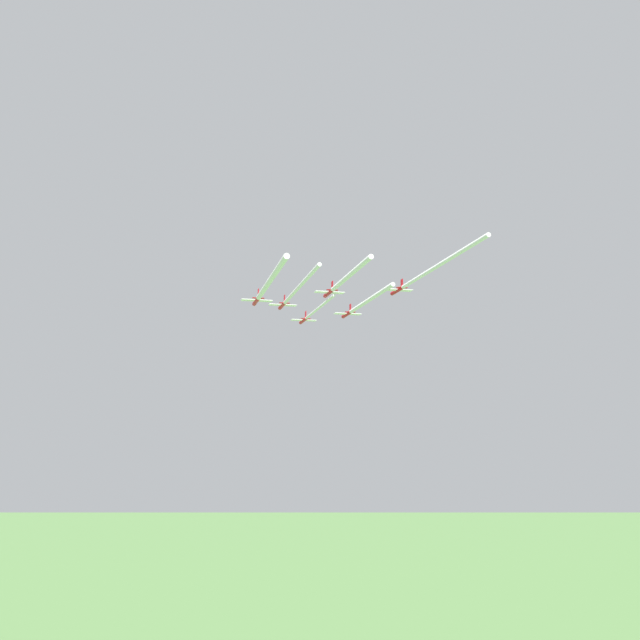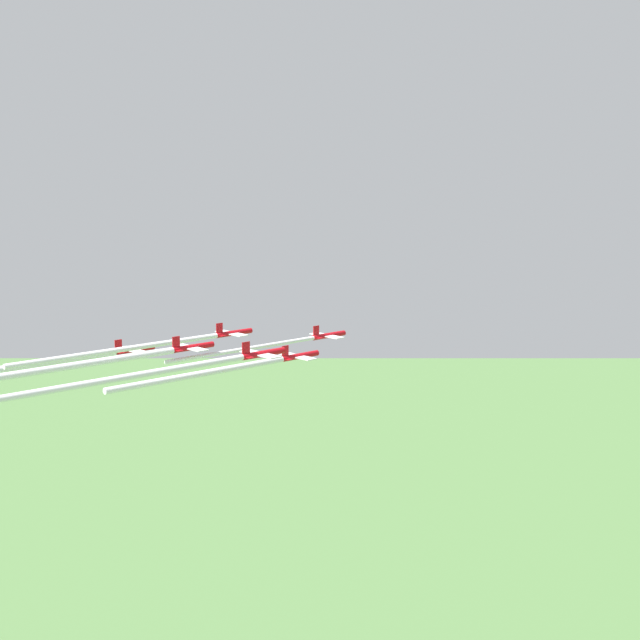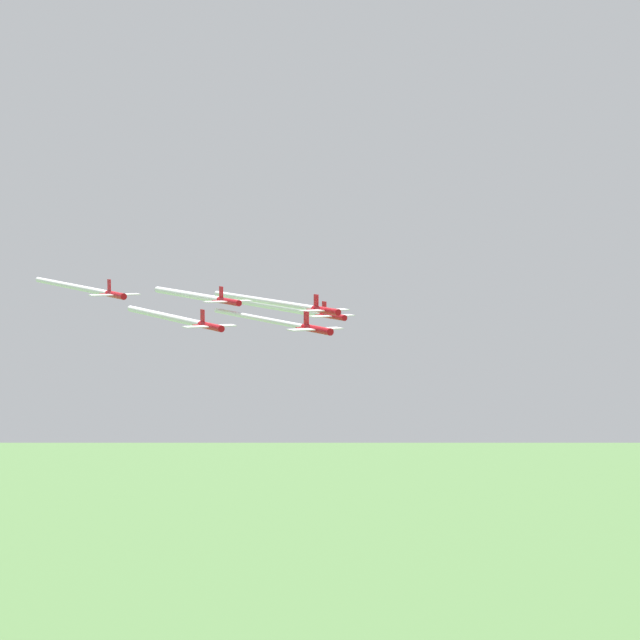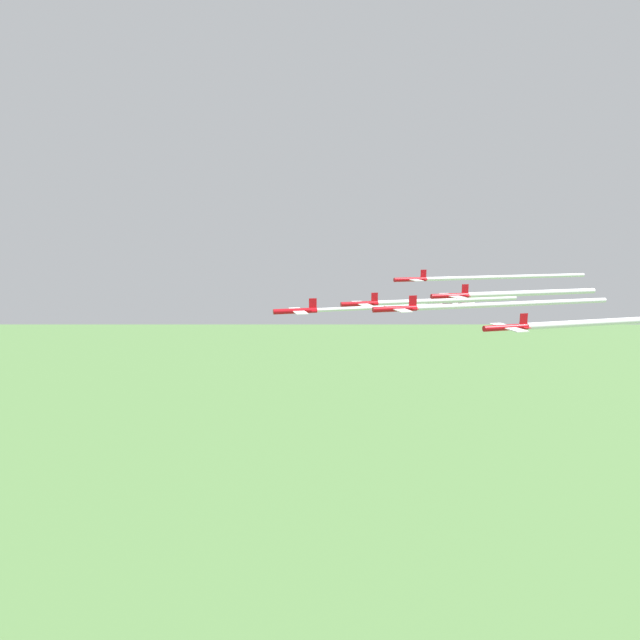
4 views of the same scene
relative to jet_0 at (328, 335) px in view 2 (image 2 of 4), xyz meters
The scene contains 12 objects.
jet_0 is the anchor object (origin of this frame).
jet_1 20.39m from the jet_0, 151.71° to the left, with size 9.10×8.54×3.05m.
jet_2 20.35m from the jet_0, 147.36° to the right, with size 9.10×8.54×3.05m.
jet_3 40.72m from the jet_0, 151.71° to the left, with size 9.10×8.54×3.05m.
jet_4 35.13m from the jet_0, behind, with size 9.10×8.54×3.05m.
jet_5 40.87m from the jet_0, 147.36° to the right, with size 9.10×8.54×3.05m.
smoke_trail_0 22.51m from the jet_0, behind, with size 36.70×2.19×0.80m.
smoke_trail_1 45.36m from the jet_0, 169.02° to the left, with size 44.90×2.70×1.00m.
smoke_trail_2 41.73m from the jet_0, 163.51° to the right, with size 37.47×2.55×1.12m.
smoke_trail_3 63.51m from the jet_0, 163.21° to the left, with size 41.63×2.88×1.31m.
smoke_trail_4 56.29m from the jet_0, behind, with size 34.05×2.52×1.23m.
smoke_trail_5 67.42m from the jet_0, 159.98° to the right, with size 49.67×2.90×1.02m.
Camera 2 is at (-174.57, -186.00, 199.77)m, focal length 50.00 mm.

